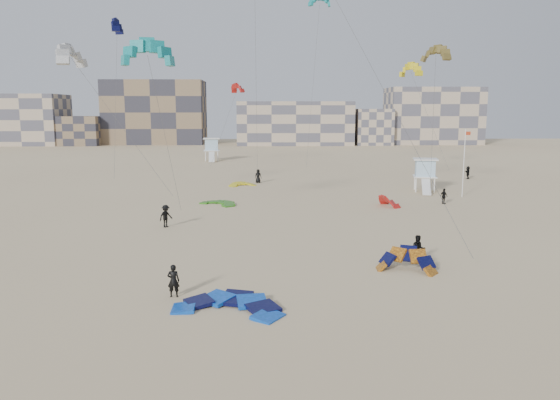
{
  "coord_description": "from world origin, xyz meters",
  "views": [
    {
      "loc": [
        2.12,
        -26.09,
        9.68
      ],
      "look_at": [
        2.89,
        6.0,
        4.37
      ],
      "focal_mm": 35.0,
      "sensor_mm": 36.0,
      "label": 1
    }
  ],
  "objects_px": {
    "kite_ground_blue": "(229,310)",
    "lifeguard_tower_near": "(425,175)",
    "kite_ground_orange": "(406,271)",
    "kitesurfer_main": "(173,281)"
  },
  "relations": [
    {
      "from": "kite_ground_blue",
      "to": "lifeguard_tower_near",
      "type": "relative_size",
      "value": 0.91
    },
    {
      "from": "kite_ground_blue",
      "to": "kitesurfer_main",
      "type": "bearing_deg",
      "value": 163.34
    },
    {
      "from": "kite_ground_orange",
      "to": "lifeguard_tower_near",
      "type": "distance_m",
      "value": 34.46
    },
    {
      "from": "kitesurfer_main",
      "to": "lifeguard_tower_near",
      "type": "distance_m",
      "value": 44.15
    },
    {
      "from": "kite_ground_blue",
      "to": "kite_ground_orange",
      "type": "height_order",
      "value": "kite_ground_orange"
    },
    {
      "from": "kite_ground_orange",
      "to": "lifeguard_tower_near",
      "type": "relative_size",
      "value": 0.61
    },
    {
      "from": "kite_ground_blue",
      "to": "kite_ground_orange",
      "type": "distance_m",
      "value": 12.13
    },
    {
      "from": "kite_ground_orange",
      "to": "kitesurfer_main",
      "type": "height_order",
      "value": "kite_ground_orange"
    },
    {
      "from": "kite_ground_orange",
      "to": "lifeguard_tower_near",
      "type": "height_order",
      "value": "lifeguard_tower_near"
    },
    {
      "from": "lifeguard_tower_near",
      "to": "kitesurfer_main",
      "type": "bearing_deg",
      "value": -111.37
    }
  ]
}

